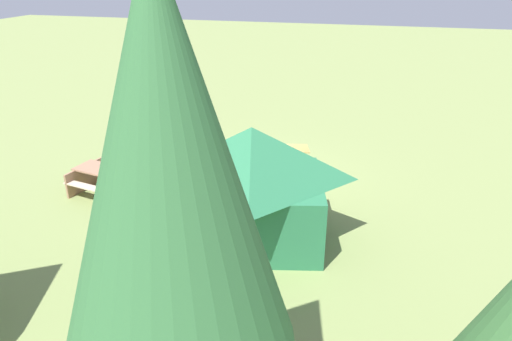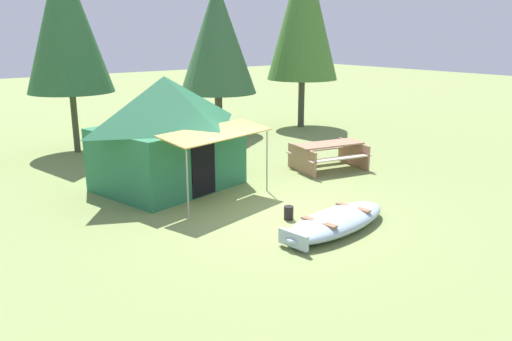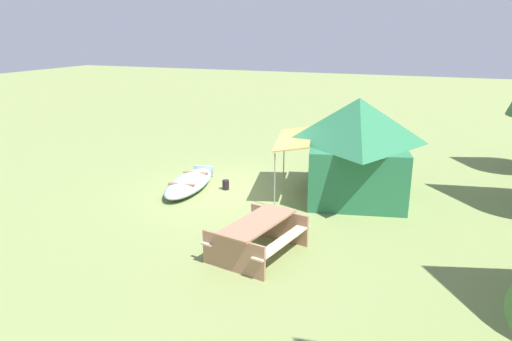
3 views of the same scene
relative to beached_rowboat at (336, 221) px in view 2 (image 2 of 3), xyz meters
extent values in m
plane|color=olive|center=(-0.31, 1.47, -0.20)|extent=(80.00, 80.00, 0.00)
ellipsoid|color=#9DB3BF|center=(0.01, 0.00, -0.01)|extent=(3.06, 1.48, 0.38)
ellipsoid|color=#363E43|center=(0.01, 0.00, 0.02)|extent=(2.81, 1.32, 0.14)
cube|color=#8C5D40|center=(0.59, 0.09, 0.14)|extent=(0.26, 0.80, 0.04)
cube|color=#8C5D40|center=(-0.57, -0.09, 0.14)|extent=(0.26, 0.80, 0.04)
cube|color=#9DB3BF|center=(-1.32, -0.21, 0.01)|extent=(0.18, 0.67, 0.29)
cube|color=#297048|center=(-1.27, 4.73, 0.60)|extent=(3.69, 3.23, 1.60)
pyramid|color=#297048|center=(-1.27, 4.73, 2.02)|extent=(3.98, 3.48, 1.23)
cube|color=black|center=(-0.98, 3.47, 0.47)|extent=(0.75, 0.20, 1.28)
cube|color=tan|center=(-0.87, 3.01, 1.45)|extent=(3.01, 1.60, 0.17)
cylinder|color=gray|center=(0.53, 2.92, 0.56)|extent=(0.04, 0.04, 1.52)
cylinder|color=gray|center=(-2.08, 2.30, 0.56)|extent=(0.04, 0.04, 1.52)
cube|color=#9D7156|center=(3.27, 3.51, 0.55)|extent=(2.11, 1.15, 0.04)
cube|color=beige|center=(3.39, 4.11, 0.26)|extent=(2.01, 0.64, 0.04)
cube|color=beige|center=(3.15, 2.92, 0.26)|extent=(2.01, 0.64, 0.04)
cube|color=#9D7156|center=(4.15, 3.34, 0.16)|extent=(0.34, 1.46, 0.72)
cube|color=#9D7156|center=(2.39, 3.69, 0.16)|extent=(0.34, 1.46, 0.72)
cube|color=#B43529|center=(-1.29, 3.85, -0.02)|extent=(0.56, 0.65, 0.35)
cylinder|color=black|center=(-0.35, 1.05, -0.05)|extent=(0.29, 0.29, 0.29)
cylinder|color=#424236|center=(7.21, 9.09, 0.79)|extent=(0.26, 0.26, 1.98)
cone|color=#467933|center=(7.21, 9.09, 4.46)|extent=(2.87, 2.87, 5.34)
cylinder|color=#474631|center=(-1.86, 10.10, 0.79)|extent=(0.20, 0.20, 1.99)
cone|color=#316638|center=(-1.86, 10.10, 4.01)|extent=(2.71, 2.71, 4.44)
cylinder|color=#4C4236|center=(3.67, 9.96, 0.60)|extent=(0.29, 0.29, 1.59)
cone|color=#38663D|center=(3.67, 9.96, 3.47)|extent=(2.95, 2.95, 4.16)
camera|label=1|loc=(-3.81, 14.02, 5.92)|focal=32.67mm
camera|label=2|loc=(-7.04, -6.66, 3.68)|focal=35.61mm
camera|label=3|loc=(11.85, 6.90, 4.43)|focal=33.21mm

